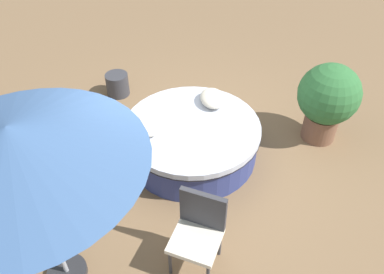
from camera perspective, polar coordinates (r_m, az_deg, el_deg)
ground_plane at (r=5.76m, az=-0.00°, el=-2.52°), size 16.00×16.00×0.00m
round_bed at (r=5.57m, az=-0.00°, el=-0.38°), size 1.98×1.98×0.56m
throw_pillow_0 at (r=5.77m, az=3.13°, el=5.87°), size 0.51×0.38×0.17m
throw_pillow_1 at (r=5.32m, az=-6.62°, el=1.89°), size 0.52×0.37×0.15m
patio_chair at (r=4.20m, az=1.06°, el=-13.46°), size 0.69×0.70×0.98m
patio_umbrella at (r=3.29m, az=-25.28°, el=-1.32°), size 2.16×2.16×2.18m
planter at (r=5.95m, az=19.81°, el=5.48°), size 0.91×0.91×1.28m
side_table at (r=7.01m, az=-11.18°, el=7.79°), size 0.41×0.41×0.41m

